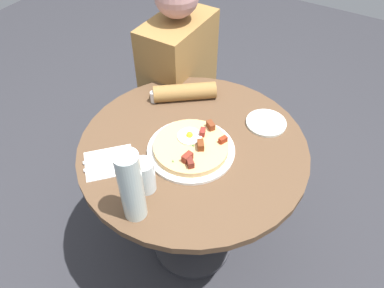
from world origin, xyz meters
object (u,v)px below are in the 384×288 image
dining_table (193,174)px  knife (109,158)px  water_bottle (131,187)px  pizza_plate (191,150)px  fork (110,165)px  breakfast_pizza (191,146)px  bread_plate (266,123)px  water_glass (145,176)px  salt_shaker (154,97)px  person_seated (180,97)px

dining_table → knife: 0.36m
dining_table → water_bottle: 0.46m
pizza_plate → fork: 0.29m
breakfast_pizza → bread_plate: 0.33m
breakfast_pizza → water_bottle: size_ratio=1.04×
water_glass → water_bottle: (0.10, 0.03, 0.07)m
breakfast_pizza → pizza_plate: bearing=-39.5°
bread_plate → salt_shaker: 0.47m
person_seated → water_glass: bearing=24.4°
pizza_plate → water_glass: 0.23m
dining_table → fork: size_ratio=4.73×
pizza_plate → fork: pizza_plate is taller
person_seated → water_bottle: size_ratio=4.33×
dining_table → person_seated: bearing=-142.0°
dining_table → salt_shaker: salt_shaker is taller
bread_plate → water_bottle: (0.59, -0.19, 0.13)m
breakfast_pizza → salt_shaker: bearing=-120.0°
pizza_plate → salt_shaker: 0.32m
dining_table → person_seated: person_seated is taller
knife → fork: bearing=-90.0°
breakfast_pizza → salt_shaker: size_ratio=5.65×
pizza_plate → water_bottle: 0.34m
fork → bread_plate: bearing=5.7°
person_seated → dining_table: bearing=38.0°
bread_plate → knife: bearing=-41.3°
pizza_plate → salt_shaker: size_ratio=6.61×
person_seated → salt_shaker: 0.39m
dining_table → breakfast_pizza: (0.03, 0.01, 0.20)m
bread_plate → water_bottle: bearing=-17.6°
bread_plate → salt_shaker: bearing=-76.1°
knife → water_bottle: water_bottle is taller
pizza_plate → knife: size_ratio=1.77×
water_bottle → salt_shaker: (-0.48, -0.27, -0.11)m
salt_shaker → person_seated: bearing=-166.7°
pizza_plate → water_glass: size_ratio=2.58×
dining_table → pizza_plate: pizza_plate is taller
water_glass → salt_shaker: bearing=-148.0°
person_seated → knife: bearing=10.6°
breakfast_pizza → knife: bearing=-51.1°
dining_table → breakfast_pizza: 0.20m
breakfast_pizza → salt_shaker: breakfast_pizza is taller
pizza_plate → fork: (0.21, -0.20, 0.00)m
fork → water_bottle: water_bottle is taller
dining_table → fork: (0.24, -0.19, 0.18)m
bread_plate → knife: (0.46, -0.41, 0.00)m
salt_shaker → knife: bearing=8.2°
pizza_plate → fork: size_ratio=1.77×
pizza_plate → knife: bearing=-51.1°
breakfast_pizza → bread_plate: bearing=147.6°
fork → knife: (-0.02, -0.03, 0.00)m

